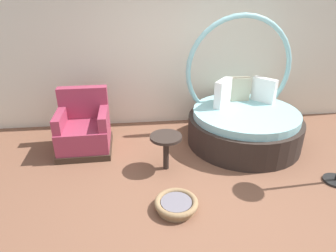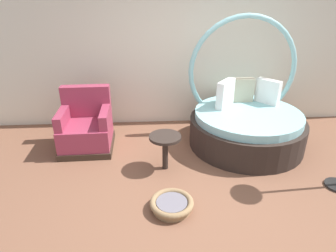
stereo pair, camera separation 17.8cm
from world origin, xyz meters
TOP-DOWN VIEW (x-y plane):
  - ground_plane at (0.00, 0.00)m, footprint 8.00×8.00m
  - back_wall at (0.00, 2.21)m, footprint 8.00×0.12m
  - round_daybed at (0.89, 1.22)m, footprint 1.81×1.81m
  - red_armchair at (-1.66, 1.24)m, footprint 0.82×0.82m
  - pet_basket at (-0.43, -0.33)m, footprint 0.51×0.51m
  - side_table at (-0.45, 0.53)m, footprint 0.44×0.44m

SIDE VIEW (x-z plane):
  - ground_plane at x=0.00m, z-range -0.02..0.00m
  - pet_basket at x=-0.43m, z-range 0.01..0.14m
  - red_armchair at x=-1.66m, z-range -0.14..0.80m
  - round_daybed at x=0.89m, z-range -0.60..1.39m
  - side_table at x=-0.45m, z-range 0.17..0.69m
  - back_wall at x=0.00m, z-range 0.00..3.02m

